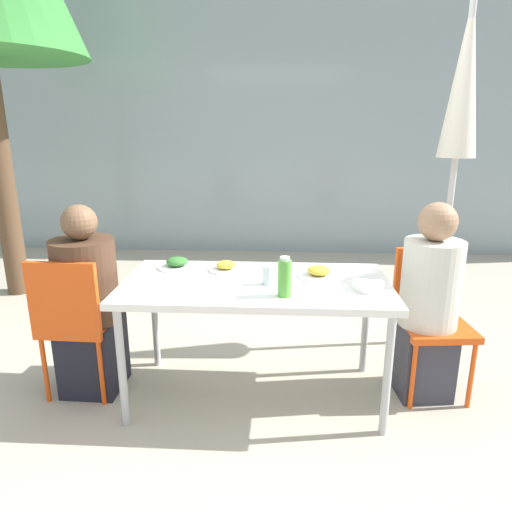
# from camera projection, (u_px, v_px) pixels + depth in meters

# --- Properties ---
(ground_plane) EXTENTS (24.00, 24.00, 0.00)m
(ground_plane) POSITION_uv_depth(u_px,v_px,m) (256.00, 394.00, 2.79)
(ground_plane) COLOR #B2A893
(building_facade) EXTENTS (10.00, 0.20, 3.00)m
(building_facade) POSITION_uv_depth(u_px,v_px,m) (272.00, 133.00, 5.67)
(building_facade) COLOR #89999E
(building_facade) RESTS_ON ground
(dining_table) EXTENTS (1.51, 0.77, 0.73)m
(dining_table) POSITION_uv_depth(u_px,v_px,m) (256.00, 291.00, 2.61)
(dining_table) COLOR white
(dining_table) RESTS_ON ground
(chair_left) EXTENTS (0.41, 0.41, 0.87)m
(chair_left) POSITION_uv_depth(u_px,v_px,m) (75.00, 316.00, 2.66)
(chair_left) COLOR #E54C14
(chair_left) RESTS_ON ground
(person_left) EXTENTS (0.37, 0.37, 1.16)m
(person_left) POSITION_uv_depth(u_px,v_px,m) (88.00, 307.00, 2.72)
(person_left) COLOR black
(person_left) RESTS_ON ground
(chair_right) EXTENTS (0.44, 0.44, 0.87)m
(chair_right) POSITION_uv_depth(u_px,v_px,m) (430.00, 309.00, 2.76)
(chair_right) COLOR #E54C14
(chair_right) RESTS_ON ground
(person_right) EXTENTS (0.34, 0.34, 1.18)m
(person_right) POSITION_uv_depth(u_px,v_px,m) (428.00, 307.00, 2.67)
(person_right) COLOR #383842
(person_right) RESTS_ON ground
(closed_umbrella) EXTENTS (0.36, 0.36, 2.42)m
(closed_umbrella) POSITION_uv_depth(u_px,v_px,m) (461.00, 107.00, 3.02)
(closed_umbrella) COLOR #333333
(closed_umbrella) RESTS_ON ground
(plate_0) EXTENTS (0.21, 0.21, 0.06)m
(plate_0) POSITION_uv_depth(u_px,v_px,m) (226.00, 267.00, 2.78)
(plate_0) COLOR white
(plate_0) RESTS_ON dining_table
(plate_1) EXTENTS (0.24, 0.24, 0.07)m
(plate_1) POSITION_uv_depth(u_px,v_px,m) (177.00, 264.00, 2.83)
(plate_1) COLOR white
(plate_1) RESTS_ON dining_table
(plate_2) EXTENTS (0.24, 0.24, 0.07)m
(plate_2) POSITION_uv_depth(u_px,v_px,m) (319.00, 273.00, 2.66)
(plate_2) COLOR white
(plate_2) RESTS_ON dining_table
(bottle) EXTENTS (0.07, 0.07, 0.21)m
(bottle) POSITION_uv_depth(u_px,v_px,m) (285.00, 277.00, 2.34)
(bottle) COLOR #51A338
(bottle) RESTS_ON dining_table
(drinking_cup) EXTENTS (0.07, 0.07, 0.11)m
(drinking_cup) POSITION_uv_depth(u_px,v_px,m) (268.00, 275.00, 2.53)
(drinking_cup) COLOR silver
(drinking_cup) RESTS_ON dining_table
(salad_bowl) EXTENTS (0.17, 0.17, 0.05)m
(salad_bowl) POSITION_uv_depth(u_px,v_px,m) (368.00, 286.00, 2.45)
(salad_bowl) COLOR white
(salad_bowl) RESTS_ON dining_table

